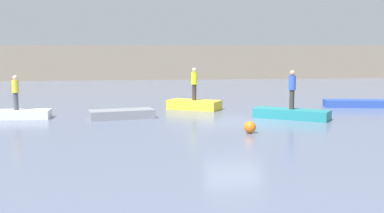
{
  "coord_description": "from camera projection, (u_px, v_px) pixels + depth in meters",
  "views": [
    {
      "loc": [
        -4.28,
        -21.63,
        3.34
      ],
      "look_at": [
        -1.55,
        2.34,
        0.43
      ],
      "focal_mm": 47.63,
      "sensor_mm": 36.0,
      "label": 1
    }
  ],
  "objects": [
    {
      "name": "mooring_buoy",
      "position": [
        250.0,
        127.0,
        19.44
      ],
      "size": [
        0.46,
        0.46,
        0.46
      ],
      "primitive_type": "sphere",
      "color": "orange",
      "rests_on": "ground_plane"
    },
    {
      "name": "rowboat_grey",
      "position": [
        121.0,
        114.0,
        23.35
      ],
      "size": [
        3.13,
        1.8,
        0.4
      ],
      "primitive_type": "cube",
      "rotation": [
        0.0,
        0.0,
        0.23
      ],
      "color": "gray",
      "rests_on": "ground_plane"
    },
    {
      "name": "embankment_wall",
      "position": [
        178.0,
        62.0,
        49.8
      ],
      "size": [
        80.0,
        1.2,
        3.38
      ],
      "primitive_type": "cube",
      "color": "gray",
      "rests_on": "ground_plane"
    },
    {
      "name": "ground_plane",
      "position": [
        233.0,
        122.0,
        22.21
      ],
      "size": [
        120.0,
        120.0,
        0.0
      ],
      "primitive_type": "plane",
      "color": "slate"
    },
    {
      "name": "rowboat_white",
      "position": [
        17.0,
        114.0,
        23.33
      ],
      "size": [
        3.05,
        1.15,
        0.38
      ],
      "primitive_type": "cube",
      "rotation": [
        0.0,
        0.0,
        -0.02
      ],
      "color": "white",
      "rests_on": "ground_plane"
    },
    {
      "name": "rowboat_teal",
      "position": [
        292.0,
        114.0,
        23.2
      ],
      "size": [
        3.4,
        2.77,
        0.44
      ],
      "primitive_type": "cube",
      "rotation": [
        0.0,
        0.0,
        -0.6
      ],
      "color": "teal",
      "rests_on": "ground_plane"
    },
    {
      "name": "person_hiviz_shirt",
      "position": [
        194.0,
        82.0,
        26.49
      ],
      "size": [
        0.32,
        0.32,
        1.7
      ],
      "color": "#38332D",
      "rests_on": "rowboat_yellow"
    },
    {
      "name": "rowboat_blue",
      "position": [
        360.0,
        103.0,
        27.63
      ],
      "size": [
        3.91,
        1.68,
        0.39
      ],
      "primitive_type": "cube",
      "rotation": [
        0.0,
        0.0,
        -0.18
      ],
      "color": "#2B4CAD",
      "rests_on": "ground_plane"
    },
    {
      "name": "rowboat_yellow",
      "position": [
        194.0,
        105.0,
        26.63
      ],
      "size": [
        2.94,
        2.44,
        0.48
      ],
      "primitive_type": "cube",
      "rotation": [
        0.0,
        0.0,
        -0.54
      ],
      "color": "gold",
      "rests_on": "ground_plane"
    },
    {
      "name": "person_blue_shirt",
      "position": [
        292.0,
        87.0,
        23.06
      ],
      "size": [
        0.32,
        0.32,
        1.78
      ],
      "color": "#38332D",
      "rests_on": "rowboat_teal"
    },
    {
      "name": "person_yellow_shirt",
      "position": [
        16.0,
        91.0,
        23.21
      ],
      "size": [
        0.32,
        0.32,
        1.59
      ],
      "color": "#4C4C56",
      "rests_on": "rowboat_white"
    }
  ]
}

